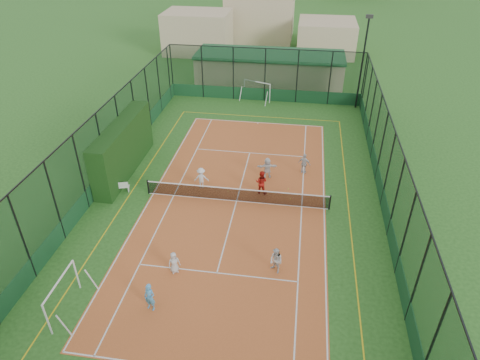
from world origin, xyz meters
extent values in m
plane|color=#25541D|center=(0.00, 0.00, 0.00)|extent=(300.00, 300.00, 0.00)
cube|color=#AF5527|center=(0.00, 0.00, 0.01)|extent=(11.17, 23.97, 0.01)
cube|color=black|center=(-8.30, 2.60, 1.78)|extent=(1.22, 8.15, 3.57)
imported|color=silver|center=(-2.14, -6.61, 0.62)|extent=(0.72, 0.65, 1.23)
imported|color=#4EA0DD|center=(-2.56, -9.09, 0.75)|extent=(0.61, 0.47, 1.48)
imported|color=silver|center=(2.95, -5.83, 0.74)|extent=(0.90, 0.88, 1.46)
imported|color=silver|center=(-2.53, 1.20, 0.75)|extent=(1.03, 0.69, 1.48)
imported|color=silver|center=(4.11, 4.09, 0.75)|extent=(0.94, 0.61, 1.49)
imported|color=silver|center=(1.63, 3.14, 0.76)|extent=(1.45, 0.73, 1.50)
imported|color=red|center=(1.43, 1.20, 0.81)|extent=(0.87, 0.73, 1.61)
sphere|color=#CCE033|center=(-0.73, 0.99, 0.04)|extent=(0.07, 0.07, 0.07)
sphere|color=#CCE033|center=(3.17, 1.84, 0.04)|extent=(0.07, 0.07, 0.07)
sphere|color=#CCE033|center=(3.36, 0.72, 0.04)|extent=(0.07, 0.07, 0.07)
camera|label=1|loc=(3.54, -21.85, 15.73)|focal=32.00mm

